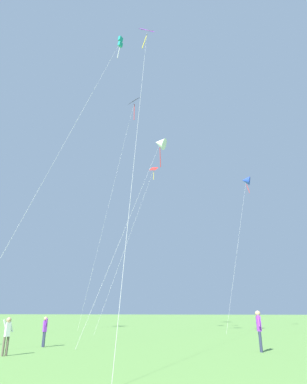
{
  "coord_description": "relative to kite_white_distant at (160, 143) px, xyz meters",
  "views": [
    {
      "loc": [
        0.39,
        -3.66,
        1.75
      ],
      "look_at": [
        -5.13,
        24.82,
        12.22
      ],
      "focal_mm": 30.99,
      "sensor_mm": 36.0,
      "label": 1
    }
  ],
  "objects": [
    {
      "name": "kite_blue_delta",
      "position": [
        8.6,
        13.53,
        0.99
      ],
      "size": [
        4.45,
        10.88,
        17.82
      ],
      "color": "blue",
      "rests_on": "ground_plane"
    },
    {
      "name": "kite_teal_box",
      "position": [
        -3.47,
        -2.6,
        9.59
      ],
      "size": [
        3.69,
        11.04,
        26.9
      ],
      "color": "teal",
      "rests_on": "ground_plane"
    },
    {
      "name": "kite_white_distant",
      "position": [
        0.0,
        0.0,
        0.0
      ],
      "size": [
        3.22,
        10.42,
        16.86
      ],
      "color": "white",
      "rests_on": "ground_plane"
    },
    {
      "name": "person_in_red_shirt",
      "position": [
        -4.44,
        -12.75,
        -15.27
      ],
      "size": [
        0.34,
        0.44,
        1.51
      ],
      "color": "#665B4C",
      "rests_on": "ground_plane"
    },
    {
      "name": "person_child_small",
      "position": [
        -4.68,
        -9.06,
        -15.28
      ],
      "size": [
        0.41,
        0.36,
        1.48
      ],
      "color": "#2D3351",
      "rests_on": "ground_plane"
    },
    {
      "name": "kite_purple_streamer",
      "position": [
        0.23,
        -7.27,
        4.97
      ],
      "size": [
        2.31,
        11.88,
        23.43
      ],
      "color": "purple",
      "rests_on": "ground_plane"
    },
    {
      "name": "kite_black_large",
      "position": [
        -5.43,
        10.42,
        11.26
      ],
      "size": [
        4.84,
        5.87,
        29.58
      ],
      "color": "black",
      "rests_on": "ground_plane"
    },
    {
      "name": "kite_red_high",
      "position": [
        -2.08,
        5.6,
        -1.3
      ],
      "size": [
        3.84,
        7.33,
        16.86
      ],
      "color": "red",
      "rests_on": "ground_plane"
    },
    {
      "name": "person_with_spool",
      "position": [
        6.21,
        -9.28,
        -15.1
      ],
      "size": [
        0.24,
        0.57,
        1.78
      ],
      "color": "#2D3351",
      "rests_on": "ground_plane"
    }
  ]
}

